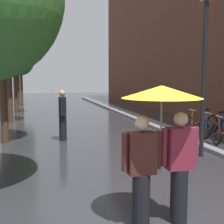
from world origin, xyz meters
name	(u,v)px	position (x,y,z in m)	size (l,w,h in m)	color
kerb_strip	(142,121)	(3.20, 10.00, 0.06)	(0.30, 36.00, 0.12)	slate
street_tree_1	(0,28)	(-2.84, 6.93, 3.78)	(2.63, 2.63, 5.17)	#473323
street_tree_2	(7,38)	(-3.01, 11.62, 4.05)	(2.46, 2.46, 5.56)	#473323
street_tree_3	(14,48)	(-2.95, 15.55, 3.96)	(2.53, 2.53, 5.46)	#473323
street_tree_4	(17,58)	(-3.08, 20.39, 3.66)	(2.30, 2.30, 5.04)	#473323
street_tree_5	(21,62)	(-2.97, 24.60, 3.59)	(2.28, 2.28, 4.83)	#473323
parked_bicycle_3	(216,127)	(4.52, 5.90, 0.38)	(1.16, 0.82, 0.96)	black
parked_bicycle_4	(201,124)	(4.51, 6.84, 0.38)	(1.11, 0.75, 0.96)	black
couple_under_umbrella	(161,132)	(-0.08, 0.47, 1.40)	(1.19, 1.16, 2.07)	black
street_lamp_post	(204,61)	(2.60, 3.72, 2.62)	(0.24, 0.24, 4.50)	black
pedestrian_walking_midground	(63,115)	(-0.92, 6.82, 0.90)	(0.30, 0.58, 1.75)	black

